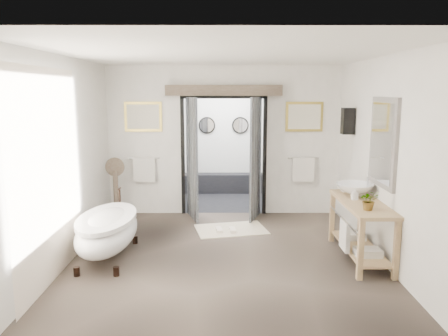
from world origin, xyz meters
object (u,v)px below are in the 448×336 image
at_px(rug, 231,229).
at_px(vanity, 360,225).
at_px(basin, 355,190).
at_px(clawfoot_tub, 108,230).

bearing_deg(rug, vanity, -36.19).
bearing_deg(basin, vanity, -95.26).
bearing_deg(clawfoot_tub, rug, 35.92).
relative_size(clawfoot_tub, vanity, 1.11).
height_order(vanity, basin, basin).
bearing_deg(clawfoot_tub, vanity, -0.35).
relative_size(clawfoot_tub, basin, 3.18).
distance_m(clawfoot_tub, rug, 2.28).
xyz_separation_m(clawfoot_tub, vanity, (3.64, -0.02, 0.08)).
distance_m(clawfoot_tub, basin, 3.71).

